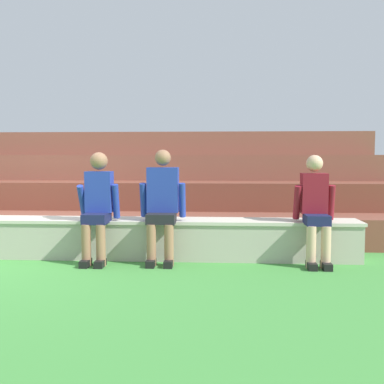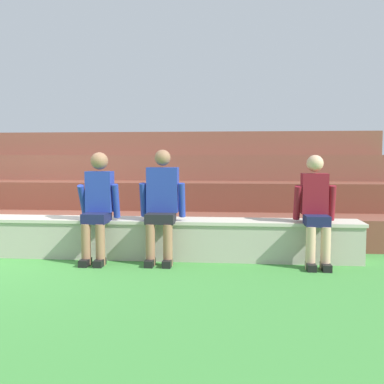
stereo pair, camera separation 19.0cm
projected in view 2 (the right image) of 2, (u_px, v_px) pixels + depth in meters
stone_seating_wall at (5, 234)px, 5.86m from camera, size 9.09×0.49×0.50m
brick_bleachers at (71, 191)px, 8.24m from camera, size 11.27×3.12×1.75m
person_far_left at (98, 204)px, 5.44m from camera, size 0.50×0.55×1.33m
person_left_of_center at (162, 202)px, 5.42m from camera, size 0.56×0.54×1.37m
person_center at (316, 208)px, 5.24m from camera, size 0.48×0.56×1.30m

